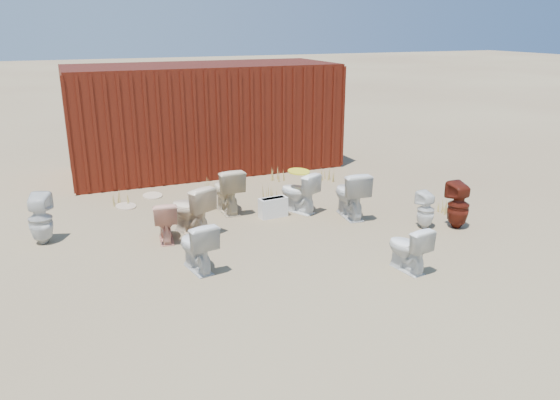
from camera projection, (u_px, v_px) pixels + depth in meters
name	position (u px, v px, depth m)	size (l,w,h in m)	color
ground	(295.00, 245.00, 8.46)	(100.00, 100.00, 0.00)	brown
shipping_container	(204.00, 117.00, 12.66)	(6.00, 2.40, 2.40)	#48120C
toilet_front_a	(197.00, 246.00, 7.49)	(0.40, 0.71, 0.72)	silver
toilet_front_pink	(165.00, 221.00, 8.53)	(0.37, 0.64, 0.66)	#E69D85
toilet_front_c	(408.00, 248.00, 7.49)	(0.37, 0.65, 0.66)	white
toilet_front_maroon	(458.00, 205.00, 9.05)	(0.35, 0.36, 0.79)	#56190E
toilet_front_e	(350.00, 194.00, 9.56)	(0.47, 0.82, 0.84)	silver
toilet_back_a	(40.00, 219.00, 8.40)	(0.36, 0.37, 0.80)	silver
toilet_back_beige_left	(191.00, 209.00, 8.80)	(0.46, 0.81, 0.82)	beige
toilet_back_beige_right	(227.00, 190.00, 9.82)	(0.46, 0.81, 0.83)	beige
toilet_back_yellowlid	(299.00, 192.00, 9.83)	(0.42, 0.73, 0.74)	white
toilet_back_e	(426.00, 210.00, 9.07)	(0.28, 0.29, 0.63)	white
yellow_lid	(299.00, 171.00, 9.72)	(0.38, 0.47, 0.03)	yellow
loose_tank	(273.00, 207.00, 9.63)	(0.50, 0.20, 0.35)	white
loose_lid_near	(153.00, 196.00, 10.83)	(0.38, 0.49, 0.02)	beige
loose_lid_far	(126.00, 206.00, 10.20)	(0.36, 0.47, 0.02)	#CCB294
weed_clump_a	(118.00, 197.00, 10.30)	(0.36, 0.36, 0.30)	#AD9445
weed_clump_b	(272.00, 193.00, 10.54)	(0.32, 0.32, 0.31)	#AD9445
weed_clump_c	(327.00, 174.00, 11.87)	(0.36, 0.36, 0.28)	#AD9445
weed_clump_d	(208.00, 185.00, 11.08)	(0.30, 0.30, 0.27)	#AD9445
weed_clump_e	(277.00, 174.00, 11.90)	(0.34, 0.34, 0.30)	#AD9445
weed_clump_f	(444.00, 207.00, 9.88)	(0.28, 0.28, 0.22)	#AD9445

